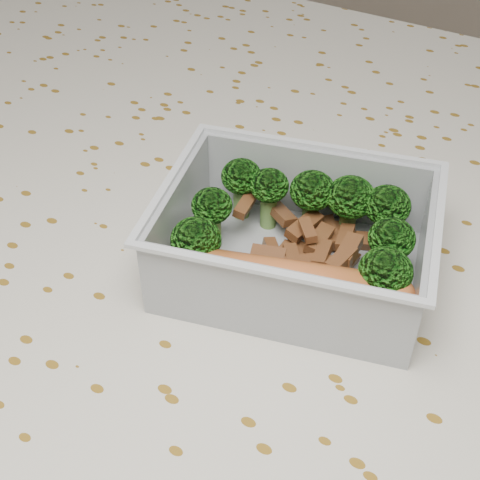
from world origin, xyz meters
The scene contains 6 objects.
dining_table centered at (0.00, 0.00, 0.67)m, with size 1.40×0.90×0.75m.
tablecloth centered at (0.00, 0.00, 0.72)m, with size 1.46×0.96×0.19m.
lunch_container centered at (0.03, 0.01, 0.78)m, with size 0.22×0.19×0.07m.
broccoli_florets centered at (0.03, 0.03, 0.79)m, with size 0.17×0.14×0.05m.
meat_pile centered at (0.04, 0.02, 0.77)m, with size 0.10×0.09×0.03m.
sausage centered at (0.05, -0.02, 0.78)m, with size 0.16×0.07×0.03m.
Camera 1 is at (0.18, -0.31, 1.10)m, focal length 50.00 mm.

